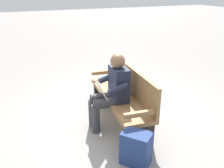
{
  "coord_description": "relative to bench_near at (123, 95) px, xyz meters",
  "views": [
    {
      "loc": [
        -3.24,
        1.57,
        2.1
      ],
      "look_at": [
        -0.06,
        0.15,
        0.7
      ],
      "focal_mm": 39.5,
      "sensor_mm": 36.0,
      "label": 1
    }
  ],
  "objects": [
    {
      "name": "ground_plane",
      "position": [
        0.01,
        0.07,
        -0.46
      ],
      "size": [
        40.0,
        40.0,
        0.0
      ],
      "primitive_type": "plane",
      "color": "gray"
    },
    {
      "name": "bench_near",
      "position": [
        0.0,
        0.0,
        0.0
      ],
      "size": [
        1.84,
        0.67,
        0.9
      ],
      "rotation": [
        0.0,
        0.0,
        -0.11
      ],
      "color": "olive",
      "rests_on": "ground"
    },
    {
      "name": "person_seated",
      "position": [
        -0.09,
        0.24,
        0.17
      ],
      "size": [
        0.6,
        0.6,
        1.18
      ],
      "rotation": [
        0.0,
        0.0,
        -0.11
      ],
      "color": "#1E2338",
      "rests_on": "ground"
    },
    {
      "name": "backpack",
      "position": [
        -1.03,
        0.33,
        -0.24
      ],
      "size": [
        0.43,
        0.42,
        0.44
      ],
      "rotation": [
        0.0,
        0.0,
        3.81
      ],
      "color": "navy",
      "rests_on": "ground"
    }
  ]
}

